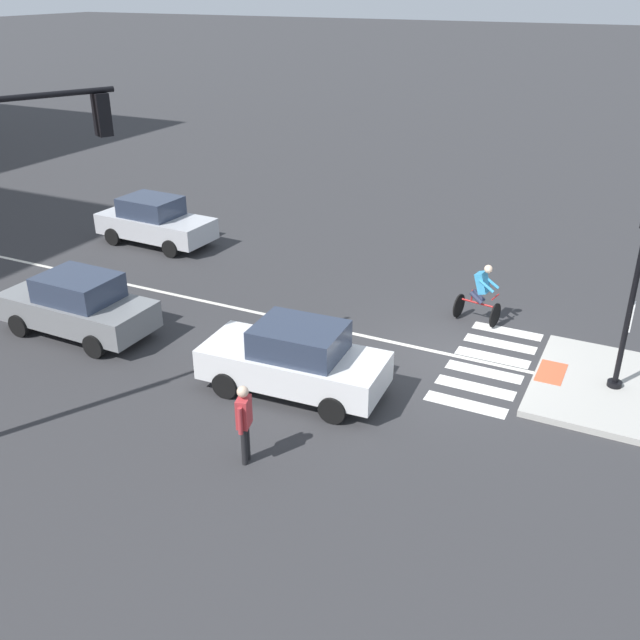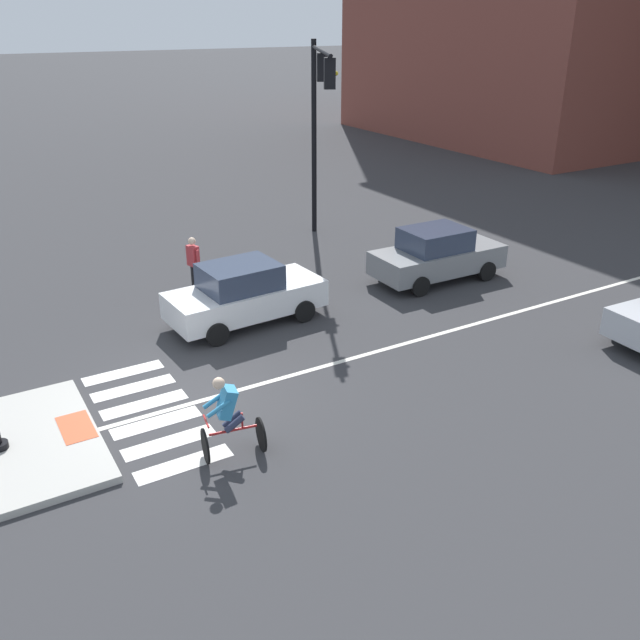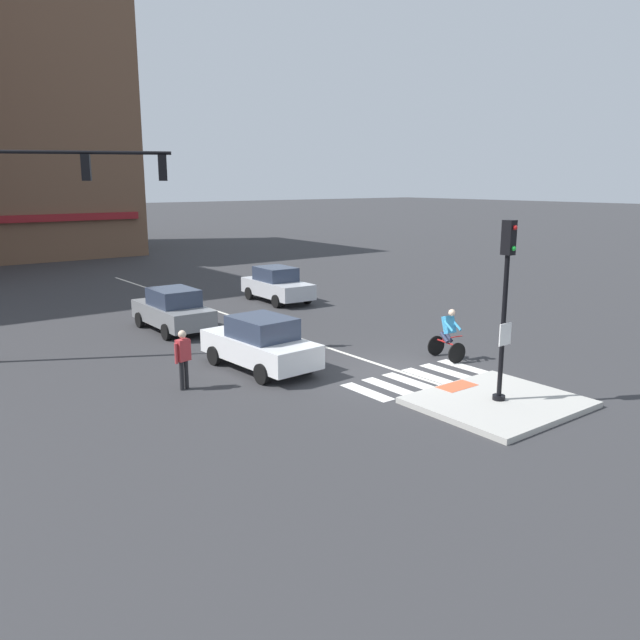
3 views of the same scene
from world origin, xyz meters
TOP-DOWN VIEW (x-y plane):
  - ground_plane at (0.00, 0.00)m, footprint 300.00×300.00m
  - traffic_island at (0.00, -3.67)m, footprint 3.93×3.44m
  - tactile_pad_front at (0.00, -2.30)m, footprint 1.10×0.60m
  - crosswalk_stripe_a at (-1.99, -0.85)m, footprint 0.44×1.80m
  - crosswalk_stripe_b at (-1.19, -0.85)m, footprint 0.44×1.80m
  - crosswalk_stripe_c at (-0.40, -0.85)m, footprint 0.44×1.80m
  - crosswalk_stripe_d at (0.40, -0.85)m, footprint 0.44×1.80m
  - crosswalk_stripe_e at (1.19, -0.85)m, footprint 0.44×1.80m
  - crosswalk_stripe_f at (1.99, -0.85)m, footprint 0.44×1.80m
  - lane_centre_line at (0.07, 10.00)m, footprint 0.14×28.00m
  - traffic_light_mast at (-7.76, 7.69)m, footprint 5.27×2.62m
  - car_grey_westbound_far at (-3.04, 9.11)m, footprint 1.88×4.12m
  - car_white_westbound_near at (-3.12, 2.74)m, footprint 2.03×4.19m
  - cyclist at (2.19, -0.01)m, footprint 0.83×1.19m
  - pedestrian_at_curb_left at (-5.83, 2.37)m, footprint 0.54×0.30m

SIDE VIEW (x-z plane):
  - ground_plane at x=0.00m, z-range 0.00..0.00m
  - crosswalk_stripe_a at x=-1.99m, z-range 0.00..0.01m
  - crosswalk_stripe_b at x=-1.19m, z-range 0.00..0.01m
  - crosswalk_stripe_c at x=-0.40m, z-range 0.00..0.01m
  - crosswalk_stripe_d at x=0.40m, z-range 0.00..0.01m
  - crosswalk_stripe_e at x=1.19m, z-range 0.00..0.01m
  - crosswalk_stripe_f at x=1.99m, z-range 0.00..0.01m
  - lane_centre_line at x=0.07m, z-range 0.00..0.01m
  - traffic_island at x=0.00m, z-range 0.00..0.15m
  - tactile_pad_front at x=0.00m, z-range 0.15..0.16m
  - car_grey_westbound_far at x=-3.04m, z-range -0.01..1.63m
  - car_white_westbound_near at x=-3.12m, z-range -0.01..1.63m
  - cyclist at x=2.19m, z-range 0.03..1.71m
  - pedestrian_at_curb_left at x=-5.83m, z-range 0.15..1.82m
  - traffic_light_mast at x=-7.76m, z-range 1.34..8.06m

